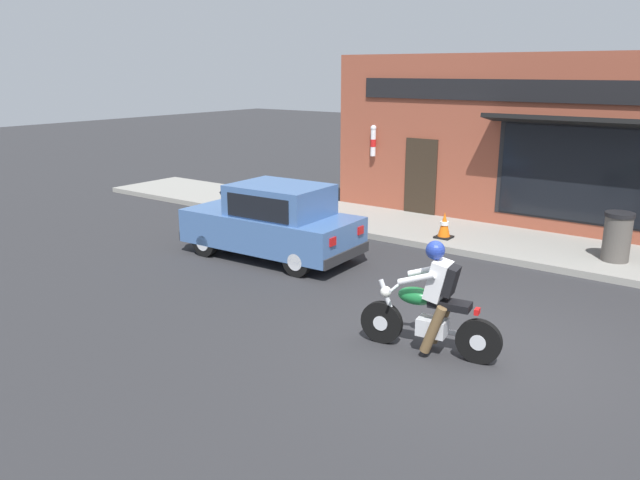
{
  "coord_description": "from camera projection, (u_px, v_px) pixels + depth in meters",
  "views": [
    {
      "loc": [
        -7.85,
        -3.12,
        3.82
      ],
      "look_at": [
        0.58,
        3.08,
        0.95
      ],
      "focal_mm": 35.0,
      "sensor_mm": 36.0,
      "label": 1
    }
  ],
  "objects": [
    {
      "name": "car_hatchback",
      "position": [
        273.0,
        222.0,
        12.91
      ],
      "size": [
        1.79,
        3.84,
        1.57
      ],
      "color": "black",
      "rests_on": "ground"
    },
    {
      "name": "motorcycle_with_rider",
      "position": [
        431.0,
        307.0,
        8.54
      ],
      "size": [
        0.65,
        2.01,
        1.62
      ],
      "color": "black",
      "rests_on": "ground"
    },
    {
      "name": "fire_hydrant",
      "position": [
        327.0,
        200.0,
        15.98
      ],
      "size": [
        0.36,
        0.24,
        0.88
      ],
      "color": "red",
      "rests_on": "sidewalk_curb"
    },
    {
      "name": "trash_bin",
      "position": [
        617.0,
        236.0,
        12.3
      ],
      "size": [
        0.56,
        0.56,
        0.98
      ],
      "color": "#514C47",
      "rests_on": "sidewalk_curb"
    },
    {
      "name": "sidewalk_curb",
      "position": [
        443.0,
        233.0,
        14.8
      ],
      "size": [
        2.6,
        22.0,
        0.14
      ],
      "primitive_type": "cube",
      "color": "gray",
      "rests_on": "ground"
    },
    {
      "name": "storefront_building",
      "position": [
        551.0,
        146.0,
        14.38
      ],
      "size": [
        1.25,
        11.39,
        4.2
      ],
      "color": "brown",
      "rests_on": "ground"
    },
    {
      "name": "ground_plane",
      "position": [
        470.0,
        347.0,
        8.9
      ],
      "size": [
        80.0,
        80.0,
        0.0
      ],
      "primitive_type": "plane",
      "color": "#2B2B2D"
    },
    {
      "name": "traffic_cone",
      "position": [
        444.0,
        225.0,
        14.02
      ],
      "size": [
        0.36,
        0.36,
        0.6
      ],
      "color": "black",
      "rests_on": "sidewalk_curb"
    }
  ]
}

